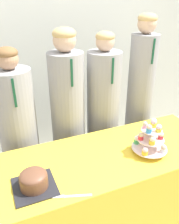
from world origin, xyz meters
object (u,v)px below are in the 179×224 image
object	(u,v)px
round_cake	(34,180)
student_0	(19,137)
cupcake_stand	(150,138)
student_3	(139,102)
cake_knife	(65,197)
student_2	(103,116)
student_1	(68,120)

from	to	relation	value
round_cake	student_0	world-z (taller)	student_0
cupcake_stand	student_3	world-z (taller)	student_3
student_0	student_3	distance (m)	1.21
cake_knife	student_0	xyz separation A→B (m)	(-0.15, 0.83, -0.04)
round_cake	student_2	bearing A→B (deg)	40.64
cake_knife	student_0	distance (m)	0.85
cake_knife	student_3	size ratio (longest dim) A/B	0.14
student_1	student_3	xyz separation A→B (m)	(0.76, -0.00, 0.05)
cupcake_stand	student_1	world-z (taller)	student_1
cake_knife	student_0	size ratio (longest dim) A/B	0.16
student_1	student_2	size ratio (longest dim) A/B	1.03
student_1	student_3	world-z (taller)	student_3
student_0	student_3	xyz separation A→B (m)	(1.21, -0.00, 0.12)
student_2	student_3	xyz separation A→B (m)	(0.41, -0.00, 0.08)
student_2	round_cake	bearing A→B (deg)	-139.36
cupcake_stand	student_3	xyz separation A→B (m)	(0.34, 0.66, -0.04)
student_3	round_cake	bearing A→B (deg)	-150.34
cake_knife	cupcake_stand	xyz separation A→B (m)	(0.71, 0.18, 0.12)
student_1	student_2	bearing A→B (deg)	-0.00
round_cake	student_1	world-z (taller)	student_1
cake_knife	student_1	bearing A→B (deg)	88.73
student_2	cupcake_stand	bearing A→B (deg)	-84.57
cupcake_stand	student_2	bearing A→B (deg)	95.43
student_0	student_2	size ratio (longest dim) A/B	0.96
student_0	student_1	bearing A→B (deg)	0.00
cupcake_stand	student_3	distance (m)	0.74
round_cake	student_3	bearing A→B (deg)	29.66
student_1	round_cake	bearing A→B (deg)	-122.98
round_cake	student_0	xyz separation A→B (m)	(0.00, 0.69, -0.10)
round_cake	cake_knife	xyz separation A→B (m)	(0.15, -0.15, -0.06)
cupcake_stand	round_cake	bearing A→B (deg)	-177.95
cake_knife	student_2	world-z (taller)	student_2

